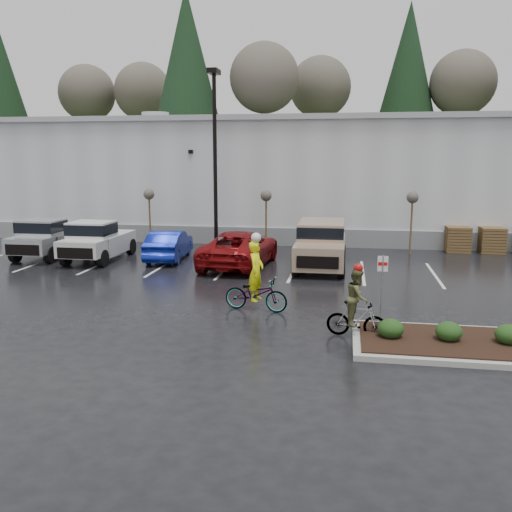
% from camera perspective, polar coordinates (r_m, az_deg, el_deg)
% --- Properties ---
extents(ground, '(120.00, 120.00, 0.00)m').
position_cam_1_polar(ground, '(16.41, -0.51, -7.21)').
color(ground, black).
rests_on(ground, ground).
extents(warehouse, '(60.50, 15.50, 7.20)m').
position_cam_1_polar(warehouse, '(37.50, 5.43, 8.45)').
color(warehouse, silver).
rests_on(warehouse, ground).
extents(wooded_ridge, '(80.00, 25.00, 6.00)m').
position_cam_1_polar(wooded_ridge, '(60.48, 7.04, 8.60)').
color(wooded_ridge, '#233616').
rests_on(wooded_ridge, ground).
extents(lamppost, '(0.50, 1.00, 9.22)m').
position_cam_1_polar(lamppost, '(28.21, -4.36, 11.92)').
color(lamppost, black).
rests_on(lamppost, ground).
extents(sapling_west, '(0.60, 0.60, 3.20)m').
position_cam_1_polar(sapling_west, '(30.43, -11.19, 6.08)').
color(sapling_west, brown).
rests_on(sapling_west, ground).
extents(sapling_mid, '(0.60, 0.60, 3.20)m').
position_cam_1_polar(sapling_mid, '(28.79, 1.07, 6.03)').
color(sapling_mid, brown).
rests_on(sapling_mid, ground).
extents(sapling_east, '(0.60, 0.60, 3.20)m').
position_cam_1_polar(sapling_east, '(28.66, 16.14, 5.59)').
color(sapling_east, brown).
rests_on(sapling_east, ground).
extents(pallet_stack_a, '(1.20, 1.20, 1.35)m').
position_cam_1_polar(pallet_stack_a, '(30.25, 20.44, 1.67)').
color(pallet_stack_a, brown).
rests_on(pallet_stack_a, ground).
extents(pallet_stack_b, '(1.20, 1.20, 1.35)m').
position_cam_1_polar(pallet_stack_b, '(30.62, 23.57, 1.55)').
color(pallet_stack_b, brown).
rests_on(pallet_stack_b, ground).
extents(curb_island, '(8.00, 3.00, 0.15)m').
position_cam_1_polar(curb_island, '(15.79, 24.98, -8.67)').
color(curb_island, gray).
rests_on(curb_island, ground).
extents(mulch_bed, '(7.60, 2.60, 0.04)m').
position_cam_1_polar(mulch_bed, '(15.76, 25.00, -8.34)').
color(mulch_bed, black).
rests_on(mulch_bed, curb_island).
extents(shrub_a, '(0.70, 0.70, 0.52)m').
position_cam_1_polar(shrub_a, '(15.15, 14.00, -7.42)').
color(shrub_a, black).
rests_on(shrub_a, curb_island).
extents(shrub_b, '(0.70, 0.70, 0.52)m').
position_cam_1_polar(shrub_b, '(15.35, 19.63, -7.50)').
color(shrub_b, black).
rests_on(shrub_b, curb_island).
extents(shrub_c, '(0.70, 0.70, 0.52)m').
position_cam_1_polar(shrub_c, '(15.69, 25.07, -7.50)').
color(shrub_c, black).
rests_on(shrub_c, curb_island).
extents(fire_lane_sign, '(0.30, 0.05, 2.20)m').
position_cam_1_polar(fire_lane_sign, '(16.03, 13.13, -2.71)').
color(fire_lane_sign, gray).
rests_on(fire_lane_sign, ground).
extents(pickup_silver, '(2.10, 5.20, 1.96)m').
position_cam_1_polar(pickup_silver, '(29.03, -20.67, 1.91)').
color(pickup_silver, '#ADB0B5').
rests_on(pickup_silver, ground).
extents(pickup_white, '(2.10, 5.20, 1.96)m').
position_cam_1_polar(pickup_white, '(27.39, -16.02, 1.70)').
color(pickup_white, silver).
rests_on(pickup_white, ground).
extents(car_blue, '(1.93, 4.50, 1.44)m').
position_cam_1_polar(car_blue, '(26.63, -9.14, 1.17)').
color(car_blue, navy).
rests_on(car_blue, ground).
extents(car_red, '(3.06, 5.99, 1.62)m').
position_cam_1_polar(car_red, '(24.78, -1.73, 0.81)').
color(car_red, maroon).
rests_on(car_red, ground).
extents(suv_tan, '(2.20, 5.10, 2.06)m').
position_cam_1_polar(suv_tan, '(24.39, 6.84, 1.10)').
color(suv_tan, '#9D826A').
rests_on(suv_tan, ground).
extents(cyclist_hivis, '(2.22, 1.09, 2.57)m').
position_cam_1_polar(cyclist_hivis, '(17.63, 0.01, -3.29)').
color(cyclist_hivis, '#3F3F44').
rests_on(cyclist_hivis, ground).
extents(cyclist_olive, '(1.66, 0.82, 2.10)m').
position_cam_1_polar(cyclist_olive, '(15.37, 10.57, -5.61)').
color(cyclist_olive, '#3F3F44').
rests_on(cyclist_olive, ground).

